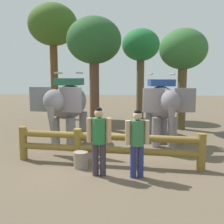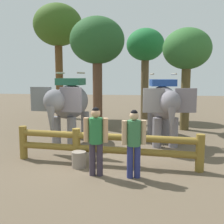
% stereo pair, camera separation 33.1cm
% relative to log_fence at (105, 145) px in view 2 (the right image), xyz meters
% --- Properties ---
extents(ground_plane, '(60.00, 60.00, 0.00)m').
position_rel_log_fence_xyz_m(ground_plane, '(0.00, 0.06, -0.61)').
color(ground_plane, brown).
extents(log_fence, '(5.62, 0.65, 1.05)m').
position_rel_log_fence_xyz_m(log_fence, '(0.00, 0.00, 0.00)').
color(log_fence, olive).
rests_on(log_fence, ground).
extents(elephant_near_left, '(1.85, 3.26, 2.78)m').
position_rel_log_fence_xyz_m(elephant_near_left, '(-1.82, 2.34, 0.96)').
color(elephant_near_left, slate).
rests_on(elephant_near_left, ground).
extents(elephant_center, '(1.83, 3.23, 2.73)m').
position_rel_log_fence_xyz_m(elephant_center, '(1.78, 2.81, 0.93)').
color(elephant_center, slate).
rests_on(elephant_center, ground).
extents(tourist_woman_in_black, '(0.62, 0.42, 1.78)m').
position_rel_log_fence_xyz_m(tourist_woman_in_black, '(0.91, -0.93, 0.43)').
color(tourist_woman_in_black, navy).
rests_on(tourist_woman_in_black, ground).
extents(tourist_man_in_blue, '(0.65, 0.37, 1.83)m').
position_rel_log_fence_xyz_m(tourist_man_in_blue, '(-0.08, -0.92, 0.45)').
color(tourist_man_in_blue, '#362D3C').
rests_on(tourist_man_in_blue, ground).
extents(tree_far_left, '(3.03, 3.03, 7.07)m').
position_rel_log_fence_xyz_m(tree_far_left, '(-4.52, 8.91, 5.03)').
color(tree_far_left, brown).
rests_on(tree_far_left, ground).
extents(tree_back_center, '(2.27, 2.27, 5.47)m').
position_rel_log_fence_xyz_m(tree_back_center, '(0.89, 8.97, 3.70)').
color(tree_back_center, brown).
rests_on(tree_back_center, ground).
extents(tree_far_right, '(2.67, 2.67, 5.48)m').
position_rel_log_fence_xyz_m(tree_far_right, '(-1.34, 5.49, 3.62)').
color(tree_far_right, brown).
rests_on(tree_far_right, ground).
extents(tree_deep_back, '(2.30, 2.30, 4.90)m').
position_rel_log_fence_xyz_m(tree_deep_back, '(2.95, 5.79, 3.19)').
color(tree_deep_back, brown).
rests_on(tree_deep_back, ground).
extents(feed_bucket, '(0.42, 0.42, 0.46)m').
position_rel_log_fence_xyz_m(feed_bucket, '(-0.71, -0.36, -0.37)').
color(feed_bucket, gray).
rests_on(feed_bucket, ground).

